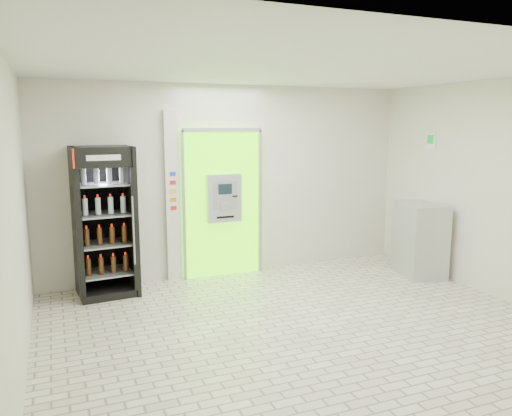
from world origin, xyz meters
TOP-DOWN VIEW (x-y plane):
  - ground at (0.00, 0.00)m, footprint 6.00×6.00m
  - room_shell at (0.00, 0.00)m, footprint 6.00×6.00m
  - atm_assembly at (-0.20, 2.41)m, footprint 1.30×0.24m
  - pillar at (-0.98, 2.45)m, footprint 0.22×0.11m
  - beverage_cooler at (-2.02, 2.15)m, footprint 0.84×0.78m
  - steel_cabinet at (2.70, 1.20)m, footprint 0.77×0.98m
  - exit_sign at (2.99, 1.40)m, footprint 0.02×0.22m

SIDE VIEW (x-z plane):
  - ground at x=0.00m, z-range 0.00..0.00m
  - steel_cabinet at x=2.70m, z-range 0.00..1.16m
  - beverage_cooler at x=-2.02m, z-range -0.04..2.05m
  - atm_assembly at x=-0.20m, z-range 0.01..2.34m
  - pillar at x=-0.98m, z-range 0.00..2.60m
  - room_shell at x=0.00m, z-range -1.16..4.84m
  - exit_sign at x=2.99m, z-range 1.99..2.25m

